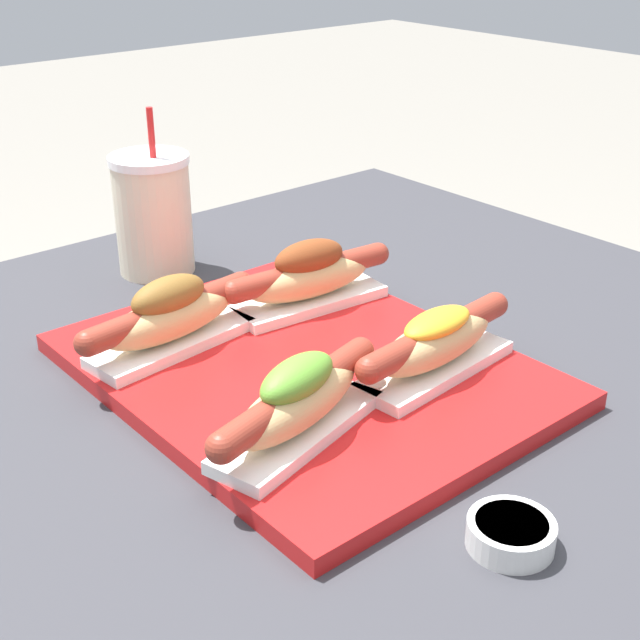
# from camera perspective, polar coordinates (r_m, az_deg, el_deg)

# --- Properties ---
(patio_table) EXTENTS (1.00, 1.06, 0.73)m
(patio_table) POSITION_cam_1_polar(r_m,az_deg,el_deg) (1.13, 0.76, -19.56)
(patio_table) COLOR #333338
(patio_table) RESTS_ON ground_plane
(serving_tray) EXTENTS (0.46, 0.36, 0.02)m
(serving_tray) POSITION_cam_1_polar(r_m,az_deg,el_deg) (0.89, -0.99, -3.21)
(serving_tray) COLOR red
(serving_tray) RESTS_ON patio_table
(hot_dog_0) EXTENTS (0.08, 0.22, 0.08)m
(hot_dog_0) POSITION_cam_1_polar(r_m,az_deg,el_deg) (0.91, -9.58, 0.21)
(hot_dog_0) COLOR white
(hot_dog_0) RESTS_ON serving_tray
(hot_dog_1) EXTENTS (0.10, 0.21, 0.07)m
(hot_dog_1) POSITION_cam_1_polar(r_m,az_deg,el_deg) (0.75, -1.45, -5.26)
(hot_dog_1) COLOR white
(hot_dog_1) RESTS_ON serving_tray
(hot_dog_2) EXTENTS (0.08, 0.22, 0.08)m
(hot_dog_2) POSITION_cam_1_polar(r_m,az_deg,el_deg) (0.99, -0.70, 2.78)
(hot_dog_2) COLOR white
(hot_dog_2) RESTS_ON serving_tray
(hot_dog_3) EXTENTS (0.08, 0.22, 0.06)m
(hot_dog_3) POSITION_cam_1_polar(r_m,az_deg,el_deg) (0.86, 7.44, -1.47)
(hot_dog_3) COLOR white
(hot_dog_3) RESTS_ON serving_tray
(sauce_bowl) EXTENTS (0.07, 0.07, 0.02)m
(sauce_bowl) POSITION_cam_1_polar(r_m,az_deg,el_deg) (0.69, 12.12, -13.15)
(sauce_bowl) COLOR silver
(sauce_bowl) RESTS_ON patio_table
(drink_cup) EXTENTS (0.10, 0.10, 0.21)m
(drink_cup) POSITION_cam_1_polar(r_m,az_deg,el_deg) (1.14, -10.45, 6.74)
(drink_cup) COLOR beige
(drink_cup) RESTS_ON patio_table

